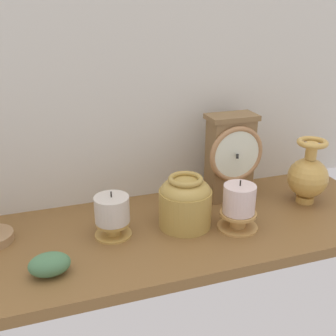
{
  "coord_description": "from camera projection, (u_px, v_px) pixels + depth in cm",
  "views": [
    {
      "loc": [
        -26.99,
        -74.29,
        45.67
      ],
      "look_at": [
        -1.97,
        0.0,
        14.0
      ],
      "focal_mm": 44.26,
      "sensor_mm": 36.0,
      "label": 1
    }
  ],
  "objects": [
    {
      "name": "ground_plane",
      "position": [
        177.0,
        231.0,
        0.91
      ],
      "size": [
        100.0,
        36.0,
        2.4
      ],
      "primitive_type": "cube",
      "color": "brown"
    },
    {
      "name": "back_wall",
      "position": [
        150.0,
        63.0,
        0.94
      ],
      "size": [
        120.0,
        2.0,
        65.0
      ],
      "primitive_type": "cube",
      "color": "silver",
      "rests_on": "ground_plane"
    },
    {
      "name": "mantel_clock",
      "position": [
        231.0,
        156.0,
        0.99
      ],
      "size": [
        13.53,
        9.14,
        21.25
      ],
      "color": "olive",
      "rests_on": "ground_plane"
    },
    {
      "name": "brass_vase_bulbous",
      "position": [
        308.0,
        175.0,
        0.99
      ],
      "size": [
        9.6,
        9.6,
        15.91
      ],
      "color": "gold",
      "rests_on": "ground_plane"
    },
    {
      "name": "brass_vase_jar",
      "position": [
        185.0,
        201.0,
        0.89
      ],
      "size": [
        11.45,
        11.45,
        11.54
      ],
      "color": "#B49245",
      "rests_on": "ground_plane"
    },
    {
      "name": "pillar_candle_front",
      "position": [
        239.0,
        206.0,
        0.88
      ],
      "size": [
        8.77,
        8.77,
        11.18
      ],
      "color": "tan",
      "rests_on": "ground_plane"
    },
    {
      "name": "pillar_candle_near_clock",
      "position": [
        112.0,
        215.0,
        0.85
      ],
      "size": [
        7.74,
        7.74,
        10.02
      ],
      "color": "tan",
      "rests_on": "ground_plane"
    },
    {
      "name": "ivy_sprig",
      "position": [
        50.0,
        264.0,
        0.74
      ],
      "size": [
        7.51,
        5.25,
        4.2
      ],
      "color": "#4C7C52",
      "rests_on": "ground_plane"
    }
  ]
}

